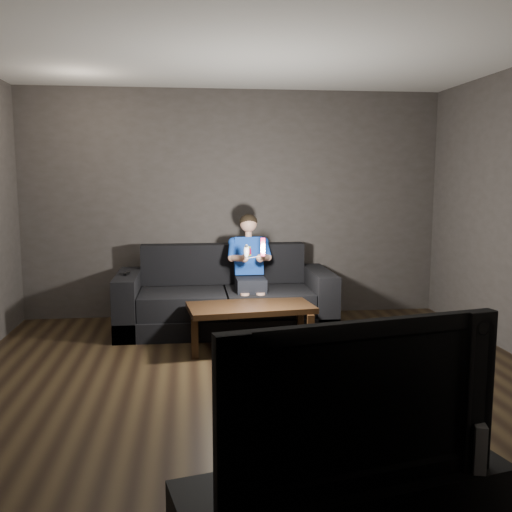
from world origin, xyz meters
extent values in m
plane|color=black|center=(0.00, 0.00, 0.00)|extent=(5.00, 5.00, 0.00)
cube|color=#3D3935|center=(0.00, 2.50, 1.35)|extent=(5.00, 0.04, 2.70)
cube|color=#3D3935|center=(0.00, -2.50, 1.35)|extent=(5.00, 0.04, 2.70)
cube|color=silver|center=(0.00, 0.00, 2.70)|extent=(5.00, 5.00, 0.02)
cube|color=black|center=(-0.16, 1.81, 0.10)|extent=(2.35, 1.01, 0.20)
cube|color=black|center=(-0.63, 1.71, 0.33)|extent=(0.92, 0.71, 0.25)
cube|color=black|center=(0.31, 1.71, 0.33)|extent=(0.92, 0.71, 0.25)
cube|color=black|center=(-0.16, 2.20, 0.68)|extent=(1.88, 0.23, 0.46)
cube|color=black|center=(-1.22, 1.81, 0.32)|extent=(0.23, 1.01, 0.64)
cube|color=black|center=(0.90, 1.81, 0.32)|extent=(0.23, 1.01, 0.64)
cube|color=black|center=(0.11, 1.69, 0.52)|extent=(0.31, 0.40, 0.15)
cube|color=#1B4CA2|center=(0.11, 1.90, 0.80)|extent=(0.31, 0.22, 0.44)
cube|color=yellow|center=(0.11, 1.81, 0.87)|extent=(0.10, 0.10, 0.10)
cube|color=red|center=(0.11, 1.80, 0.87)|extent=(0.06, 0.06, 0.07)
cylinder|color=tan|center=(0.11, 1.90, 1.04)|extent=(0.07, 0.07, 0.06)
sphere|color=tan|center=(0.11, 1.90, 1.17)|extent=(0.19, 0.19, 0.19)
ellipsoid|color=black|center=(0.11, 1.91, 1.19)|extent=(0.20, 0.20, 0.17)
cylinder|color=#1B4CA2|center=(-0.09, 1.83, 0.88)|extent=(0.08, 0.24, 0.20)
cylinder|color=#1B4CA2|center=(0.30, 1.83, 0.88)|extent=(0.08, 0.24, 0.20)
cylinder|color=tan|center=(-0.03, 1.66, 0.84)|extent=(0.15, 0.25, 0.11)
cylinder|color=tan|center=(0.25, 1.66, 0.84)|extent=(0.15, 0.25, 0.11)
sphere|color=tan|center=(0.03, 1.56, 0.82)|extent=(0.09, 0.09, 0.09)
sphere|color=tan|center=(0.20, 1.56, 0.82)|extent=(0.09, 0.09, 0.09)
cylinder|color=tan|center=(0.02, 1.48, 0.29)|extent=(0.09, 0.09, 0.36)
cylinder|color=tan|center=(0.19, 1.48, 0.29)|extent=(0.09, 0.09, 0.36)
cube|color=#F01C4D|center=(0.20, 1.34, 0.97)|extent=(0.05, 0.07, 0.19)
cube|color=maroon|center=(0.20, 1.31, 1.02)|extent=(0.03, 0.01, 0.03)
cylinder|color=silver|center=(0.20, 1.31, 0.96)|extent=(0.02, 0.01, 0.02)
ellipsoid|color=silver|center=(0.03, 1.34, 0.93)|extent=(0.07, 0.09, 0.15)
cylinder|color=black|center=(0.03, 1.31, 0.99)|extent=(0.03, 0.01, 0.03)
cube|color=black|center=(-1.22, 1.76, 0.65)|extent=(0.06, 0.14, 0.03)
cube|color=black|center=(-1.22, 1.80, 0.67)|extent=(0.02, 0.02, 0.00)
cube|color=black|center=(0.04, 1.06, 0.41)|extent=(1.27, 0.74, 0.05)
cube|color=black|center=(-0.51, 0.81, 0.19)|extent=(0.07, 0.07, 0.38)
cube|color=black|center=(0.58, 0.81, 0.19)|extent=(0.07, 0.07, 0.38)
cube|color=black|center=(-0.51, 1.30, 0.19)|extent=(0.07, 0.07, 0.38)
cube|color=black|center=(0.58, 1.30, 0.19)|extent=(0.07, 0.07, 0.38)
imported|color=black|center=(0.07, -2.27, 0.83)|extent=(1.15, 0.39, 0.66)
cube|color=silver|center=(0.61, -2.27, 0.59)|extent=(0.08, 0.16, 0.20)
camera|label=1|loc=(-0.54, -4.35, 1.68)|focal=40.00mm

